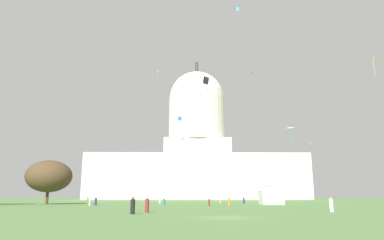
{
  "coord_description": "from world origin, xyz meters",
  "views": [
    {
      "loc": [
        -3.49,
        -31.67,
        1.85
      ],
      "look_at": [
        -1.14,
        95.71,
        29.37
      ],
      "focal_mm": 32.91,
      "sensor_mm": 36.0,
      "label": 1
    }
  ],
  "objects_px": {
    "person_white_near_tent": "(331,205)",
    "kite_magenta_mid": "(246,129)",
    "tree_west_mid": "(49,176)",
    "person_maroon_lawn_far_left": "(209,202)",
    "person_maroon_front_right": "(147,206)",
    "person_white_back_center": "(160,200)",
    "person_black_lawn_far_right": "(133,206)",
    "person_tan_edge_west": "(220,201)",
    "kite_violet_high": "(252,73)",
    "kite_orange_low": "(125,173)",
    "capitol_building": "(197,152)",
    "kite_gold_low": "(310,145)",
    "person_orange_back_left": "(229,202)",
    "kite_blue_mid": "(180,120)",
    "person_olive_mid_center": "(88,201)",
    "kite_lime_mid": "(373,63)",
    "kite_cyan_high": "(238,9)",
    "person_navy_aisle_center": "(244,200)",
    "person_navy_mid_left": "(96,202)",
    "kite_white_mid": "(291,130)",
    "event_tent": "(271,191)",
    "kite_pink_high": "(199,95)",
    "kite_yellow_high": "(158,71)",
    "person_white_mid_right": "(90,202)",
    "kite_black_mid": "(206,82)",
    "person_teal_deep_crowd": "(164,202)"
  },
  "relations": [
    {
      "from": "person_white_near_tent",
      "to": "kite_magenta_mid",
      "type": "height_order",
      "value": "kite_magenta_mid"
    },
    {
      "from": "tree_west_mid",
      "to": "person_maroon_lawn_far_left",
      "type": "xyz_separation_m",
      "value": [
        35.35,
        -14.32,
        -5.5
      ]
    },
    {
      "from": "person_maroon_front_right",
      "to": "person_white_back_center",
      "type": "distance_m",
      "value": 51.55
    },
    {
      "from": "person_maroon_lawn_far_left",
      "to": "kite_magenta_mid",
      "type": "relative_size",
      "value": 0.55
    },
    {
      "from": "person_black_lawn_far_right",
      "to": "person_white_back_center",
      "type": "bearing_deg",
      "value": 127.64
    },
    {
      "from": "person_tan_edge_west",
      "to": "kite_violet_high",
      "type": "relative_size",
      "value": 0.84
    },
    {
      "from": "kite_orange_low",
      "to": "capitol_building",
      "type": "bearing_deg",
      "value": 152.0
    },
    {
      "from": "kite_gold_low",
      "to": "person_orange_back_left",
      "type": "bearing_deg",
      "value": -176.31
    },
    {
      "from": "tree_west_mid",
      "to": "kite_blue_mid",
      "type": "height_order",
      "value": "kite_blue_mid"
    },
    {
      "from": "person_olive_mid_center",
      "to": "kite_gold_low",
      "type": "relative_size",
      "value": 0.44
    },
    {
      "from": "capitol_building",
      "to": "kite_lime_mid",
      "type": "height_order",
      "value": "capitol_building"
    },
    {
      "from": "person_white_near_tent",
      "to": "kite_blue_mid",
      "type": "relative_size",
      "value": 0.37
    },
    {
      "from": "person_white_back_center",
      "to": "kite_cyan_high",
      "type": "xyz_separation_m",
      "value": [
        18.64,
        -16.24,
        44.26
      ]
    },
    {
      "from": "kite_cyan_high",
      "to": "kite_orange_low",
      "type": "height_order",
      "value": "kite_cyan_high"
    },
    {
      "from": "person_navy_aisle_center",
      "to": "kite_gold_low",
      "type": "bearing_deg",
      "value": -158.86
    },
    {
      "from": "tree_west_mid",
      "to": "person_tan_edge_west",
      "type": "height_order",
      "value": "tree_west_mid"
    },
    {
      "from": "person_orange_back_left",
      "to": "kite_violet_high",
      "type": "relative_size",
      "value": 0.93
    },
    {
      "from": "tree_west_mid",
      "to": "person_navy_mid_left",
      "type": "xyz_separation_m",
      "value": [
        13.63,
        -11.12,
        -5.43
      ]
    },
    {
      "from": "person_navy_mid_left",
      "to": "kite_gold_low",
      "type": "bearing_deg",
      "value": -89.23
    },
    {
      "from": "person_white_back_center",
      "to": "kite_white_mid",
      "type": "height_order",
      "value": "kite_white_mid"
    },
    {
      "from": "person_maroon_front_right",
      "to": "kite_gold_low",
      "type": "height_order",
      "value": "kite_gold_low"
    },
    {
      "from": "event_tent",
      "to": "kite_gold_low",
      "type": "bearing_deg",
      "value": 35.6
    },
    {
      "from": "person_black_lawn_far_right",
      "to": "kite_pink_high",
      "type": "height_order",
      "value": "kite_pink_high"
    },
    {
      "from": "kite_blue_mid",
      "to": "kite_yellow_high",
      "type": "bearing_deg",
      "value": -45.49
    },
    {
      "from": "person_white_near_tent",
      "to": "kite_yellow_high",
      "type": "distance_m",
      "value": 112.85
    },
    {
      "from": "kite_pink_high",
      "to": "event_tent",
      "type": "bearing_deg",
      "value": -4.42
    },
    {
      "from": "person_orange_back_left",
      "to": "kite_magenta_mid",
      "type": "bearing_deg",
      "value": -167.08
    },
    {
      "from": "person_maroon_lawn_far_left",
      "to": "person_white_back_center",
      "type": "distance_m",
      "value": 27.23
    },
    {
      "from": "person_navy_aisle_center",
      "to": "kite_magenta_mid",
      "type": "xyz_separation_m",
      "value": [
        5.88,
        27.52,
        22.77
      ]
    },
    {
      "from": "person_white_back_center",
      "to": "person_black_lawn_far_right",
      "type": "distance_m",
      "value": 54.11
    },
    {
      "from": "capitol_building",
      "to": "kite_orange_low",
      "type": "height_order",
      "value": "capitol_building"
    },
    {
      "from": "person_maroon_front_right",
      "to": "person_white_mid_right",
      "type": "distance_m",
      "value": 33.6
    },
    {
      "from": "kite_yellow_high",
      "to": "person_maroon_front_right",
      "type": "bearing_deg",
      "value": 25.67
    },
    {
      "from": "person_navy_mid_left",
      "to": "kite_pink_high",
      "type": "relative_size",
      "value": 1.13
    },
    {
      "from": "person_black_lawn_far_right",
      "to": "kite_orange_low",
      "type": "height_order",
      "value": "kite_orange_low"
    },
    {
      "from": "kite_pink_high",
      "to": "kite_gold_low",
      "type": "distance_m",
      "value": 57.9
    },
    {
      "from": "person_navy_aisle_center",
      "to": "kite_yellow_high",
      "type": "relative_size",
      "value": 0.6
    },
    {
      "from": "person_olive_mid_center",
      "to": "kite_white_mid",
      "type": "xyz_separation_m",
      "value": [
        48.96,
        12.41,
        18.01
      ]
    },
    {
      "from": "person_navy_aisle_center",
      "to": "kite_black_mid",
      "type": "xyz_separation_m",
      "value": [
        -10.29,
        -24.52,
        21.6
      ]
    },
    {
      "from": "person_orange_back_left",
      "to": "person_white_near_tent",
      "type": "relative_size",
      "value": 1.02
    },
    {
      "from": "person_white_mid_right",
      "to": "person_teal_deep_crowd",
      "type": "bearing_deg",
      "value": 11.57
    },
    {
      "from": "person_olive_mid_center",
      "to": "person_teal_deep_crowd",
      "type": "height_order",
      "value": "person_olive_mid_center"
    },
    {
      "from": "kite_white_mid",
      "to": "person_black_lawn_far_right",
      "type": "bearing_deg",
      "value": 87.49
    },
    {
      "from": "event_tent",
      "to": "person_black_lawn_far_right",
      "type": "bearing_deg",
      "value": -121.67
    },
    {
      "from": "kite_blue_mid",
      "to": "kite_white_mid",
      "type": "bearing_deg",
      "value": -164.56
    },
    {
      "from": "person_orange_back_left",
      "to": "person_teal_deep_crowd",
      "type": "xyz_separation_m",
      "value": [
        -12.16,
        5.46,
        -0.12
      ]
    },
    {
      "from": "kite_yellow_high",
      "to": "kite_magenta_mid",
      "type": "height_order",
      "value": "kite_yellow_high"
    },
    {
      "from": "kite_black_mid",
      "to": "kite_gold_low",
      "type": "distance_m",
      "value": 39.56
    },
    {
      "from": "kite_lime_mid",
      "to": "kite_white_mid",
      "type": "relative_size",
      "value": 1.07
    },
    {
      "from": "person_tan_edge_west",
      "to": "person_white_back_center",
      "type": "relative_size",
      "value": 0.93
    }
  ]
}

